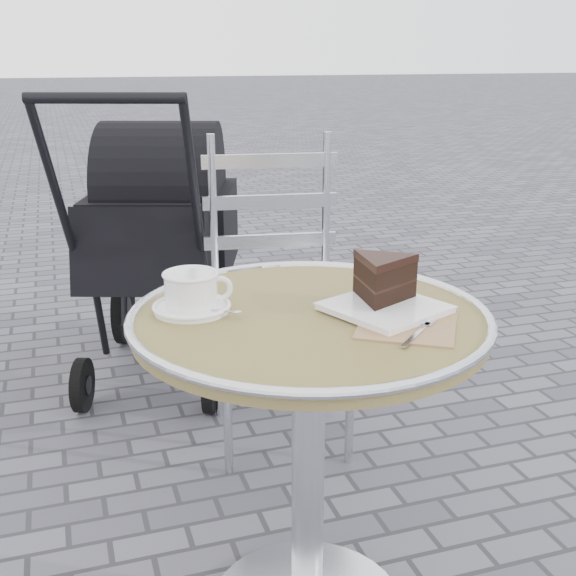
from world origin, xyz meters
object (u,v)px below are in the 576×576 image
object	(u,v)px
cafe_table	(309,389)
baby_stroller	(160,247)
cake_plate_set	(383,285)
cappuccino_set	(192,294)
bistro_chair	(274,253)

from	to	relation	value
cafe_table	baby_stroller	world-z (taller)	baby_stroller
cake_plate_set	baby_stroller	distance (m)	1.54
cappuccino_set	cake_plate_set	bearing A→B (deg)	-7.88
cake_plate_set	cappuccino_set	bearing A→B (deg)	141.39
cake_plate_set	baby_stroller	world-z (taller)	baby_stroller
baby_stroller	cafe_table	bearing A→B (deg)	-67.80
cafe_table	bistro_chair	size ratio (longest dim) A/B	0.75
bistro_chair	baby_stroller	bearing A→B (deg)	123.85
cafe_table	cappuccino_set	size ratio (longest dim) A/B	4.64
cappuccino_set	cake_plate_set	size ratio (longest dim) A/B	0.47
cafe_table	cake_plate_set	distance (m)	0.26
cappuccino_set	cake_plate_set	world-z (taller)	cake_plate_set
cafe_table	baby_stroller	bearing A→B (deg)	93.47
baby_stroller	bistro_chair	bearing A→B (deg)	-45.73
cafe_table	cake_plate_set	bearing A→B (deg)	-5.34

